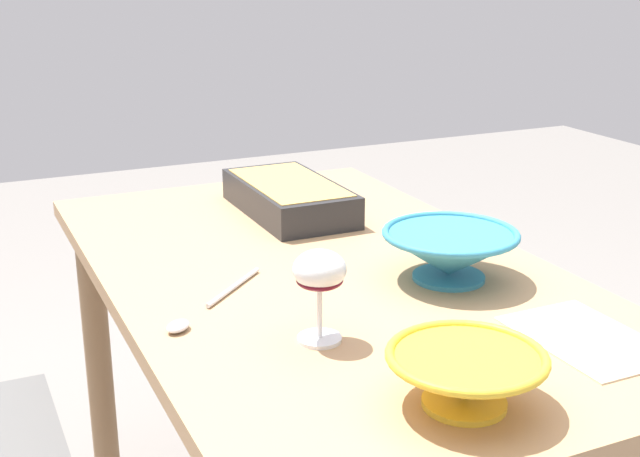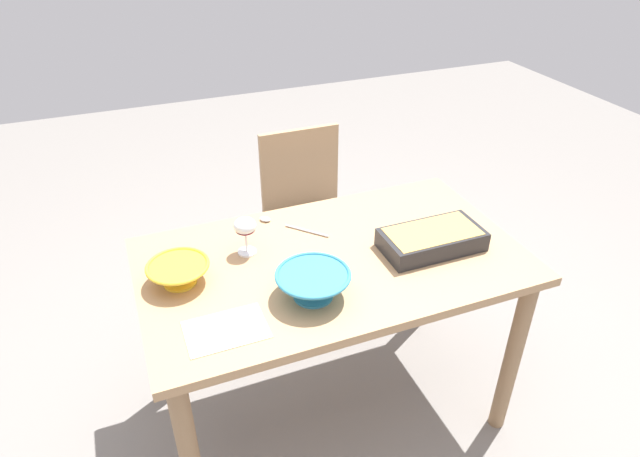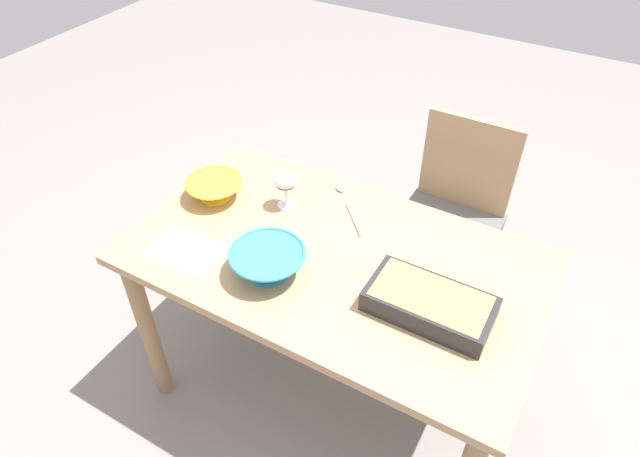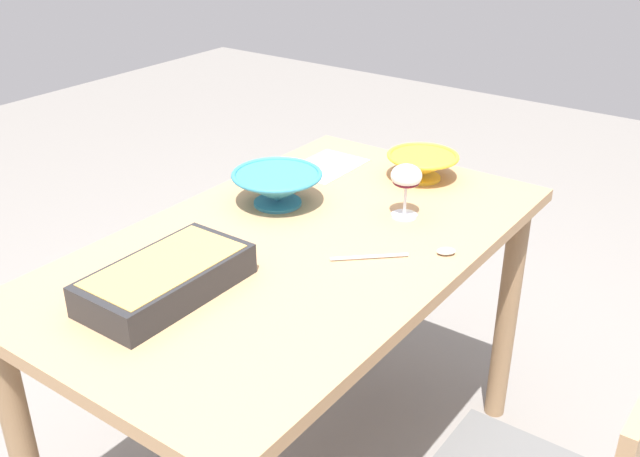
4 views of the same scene
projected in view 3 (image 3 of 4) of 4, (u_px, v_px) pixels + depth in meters
ground_plane at (331, 390)px, 2.28m from camera, size 8.00×8.00×0.00m
dining_table at (334, 280)px, 1.85m from camera, size 1.32×0.77×0.77m
chair at (453, 212)px, 2.37m from camera, size 0.41×0.39×0.89m
wine_glass at (286, 183)px, 1.90m from camera, size 0.08×0.08×0.14m
casserole_dish at (430, 303)px, 1.57m from camera, size 0.36×0.19×0.07m
mixing_bowl at (268, 261)px, 1.68m from camera, size 0.24×0.24×0.09m
small_bowl at (215, 188)px, 1.97m from camera, size 0.20×0.20×0.07m
serving_spoon at (345, 199)px, 1.98m from camera, size 0.21×0.23×0.01m
napkin at (185, 251)px, 1.79m from camera, size 0.24×0.16×0.00m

